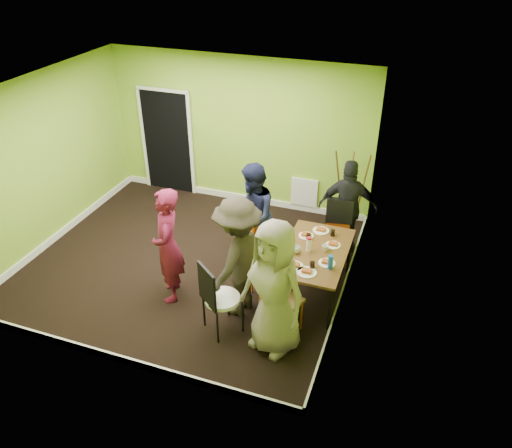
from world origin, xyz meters
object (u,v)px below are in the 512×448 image
(easel, at_px, (350,192))
(person_left_near, at_px, (238,258))
(dining_table, at_px, (315,254))
(person_left_far, at_px, (253,216))
(chair_left_near, at_px, (254,268))
(person_front_end, at_px, (274,288))
(thermos, at_px, (309,245))
(chair_front_end, at_px, (278,298))
(person_back_end, at_px, (348,207))
(chair_left_far, at_px, (263,242))
(chair_bentwood, at_px, (217,296))
(chair_back_end, at_px, (339,218))
(blue_bottle, at_px, (330,262))
(person_standing, at_px, (168,246))
(orange_bottle, at_px, (308,243))

(easel, xyz_separation_m, person_left_near, (-1.03, -2.66, 0.14))
(dining_table, xyz_separation_m, person_left_far, (-1.11, 0.48, 0.15))
(chair_left_near, bearing_deg, person_front_end, 35.83)
(dining_table, distance_m, thermos, 0.18)
(chair_front_end, xyz_separation_m, person_back_end, (0.46, 2.28, 0.21))
(person_left_near, relative_size, person_back_end, 1.10)
(thermos, bearing_deg, chair_left_far, 154.25)
(chair_left_far, distance_m, thermos, 0.98)
(chair_bentwood, relative_size, person_left_far, 0.64)
(chair_left_near, bearing_deg, person_left_far, -159.24)
(chair_back_end, distance_m, blue_bottle, 1.44)
(chair_left_near, relative_size, blue_bottle, 5.13)
(chair_bentwood, xyz_separation_m, blue_bottle, (1.28, 0.86, 0.26))
(person_left_near, bearing_deg, person_back_end, 163.16)
(person_standing, relative_size, person_left_far, 1.03)
(chair_front_end, xyz_separation_m, easel, (0.37, 2.95, 0.15))
(person_front_end, bearing_deg, person_standing, -173.88)
(chair_front_end, relative_size, person_front_end, 0.57)
(chair_back_end, relative_size, orange_bottle, 11.44)
(chair_front_end, relative_size, person_back_end, 0.66)
(easel, distance_m, blue_bottle, 2.31)
(chair_front_end, relative_size, person_standing, 0.61)
(person_left_near, xyz_separation_m, person_back_end, (1.12, 1.99, -0.08))
(blue_bottle, height_order, person_standing, person_standing)
(person_back_end, bearing_deg, chair_left_near, 54.59)
(chair_bentwood, bearing_deg, person_left_far, 131.69)
(thermos, bearing_deg, person_standing, -158.83)
(person_front_end, bearing_deg, chair_left_near, 147.08)
(chair_left_near, height_order, thermos, chair_left_near)
(person_back_end, bearing_deg, easel, -89.02)
(person_left_far, relative_size, person_back_end, 1.05)
(chair_front_end, relative_size, chair_bentwood, 0.98)
(chair_left_near, relative_size, easel, 0.71)
(chair_bentwood, xyz_separation_m, person_standing, (-0.93, 0.46, 0.27))
(thermos, xyz_separation_m, orange_bottle, (-0.04, 0.14, -0.05))
(easel, relative_size, person_left_far, 0.89)
(person_left_near, bearing_deg, dining_table, 140.31)
(dining_table, height_order, person_standing, person_standing)
(chair_left_far, relative_size, thermos, 4.30)
(person_left_near, bearing_deg, chair_bentwood, 1.36)
(chair_back_end, height_order, chair_bentwood, chair_bentwood)
(easel, relative_size, blue_bottle, 7.24)
(easel, bearing_deg, orange_bottle, -98.13)
(chair_left_far, bearing_deg, chair_front_end, 29.89)
(chair_bentwood, bearing_deg, person_back_end, 101.80)
(blue_bottle, xyz_separation_m, person_front_end, (-0.51, -0.87, 0.07))
(chair_left_far, xyz_separation_m, easel, (1.04, 1.60, 0.27))
(easel, relative_size, thermos, 7.67)
(dining_table, xyz_separation_m, chair_back_end, (0.12, 1.09, 0.02))
(easel, xyz_separation_m, thermos, (-0.22, -1.99, 0.10))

